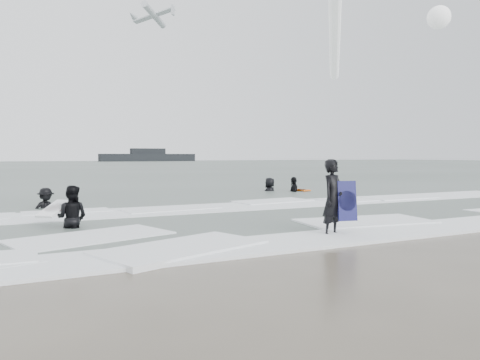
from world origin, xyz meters
name	(u,v)px	position (x,y,z in m)	size (l,w,h in m)	color
ground	(329,234)	(0.00, 0.00, 0.00)	(320.00, 320.00, 0.00)	brown
sea	(56,166)	(0.00, 80.00, 0.06)	(320.00, 320.00, 0.00)	#47544C
surfer_centre	(333,236)	(-0.08, -0.26, 0.00)	(0.68, 0.45, 1.87)	black
surfer_wading	(72,229)	(-5.61, 3.53, 0.00)	(0.83, 0.65, 1.71)	black
surfer_breaker	(46,210)	(-5.94, 8.59, 0.00)	(1.06, 0.61, 1.64)	black
surfer_right_near	(294,192)	(6.26, 11.41, 0.00)	(1.16, 0.48, 1.97)	black
surfer_right_far	(270,192)	(5.31, 12.27, 0.00)	(0.93, 0.61, 1.91)	black
surf_foam	(258,215)	(0.00, 3.70, 0.04)	(30.03, 9.06, 0.09)	white
bodyboards	(248,197)	(0.32, 4.99, 0.50)	(13.58, 12.53, 1.25)	#0F1047
vessel_horizon	(148,157)	(33.44, 143.41, 1.57)	(31.19, 5.57, 4.23)	black
airshow_jet	(315,16)	(25.24, 36.76, 18.19)	(32.63, 42.32, 8.43)	silver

